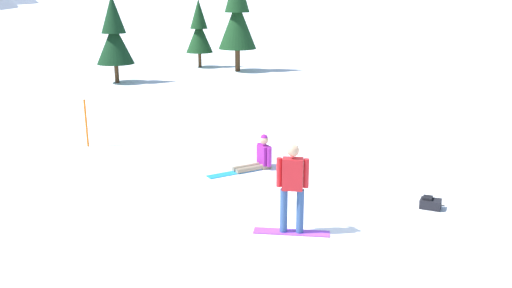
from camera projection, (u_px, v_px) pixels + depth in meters
ground_plane at (335, 209)px, 11.89m from camera, size 800.00×800.00×0.00m
snowboarder_foreground at (292, 187)px, 10.46m from camera, size 1.41×1.09×1.83m
snowboarder_midground at (258, 157)px, 14.51m from camera, size 1.83×0.63×0.94m
backpack_black at (430, 203)px, 11.91m from camera, size 0.52×0.55×0.27m
trail_marker_pole at (86, 123)px, 16.48m from camera, size 0.06×0.06×1.47m
pine_tree_slender at (199, 30)px, 33.34m from camera, size 1.67×1.67×4.18m
pine_tree_broad at (114, 35)px, 27.57m from camera, size 1.92×1.92×4.48m
pine_tree_short at (237, 15)px, 31.40m from camera, size 2.24×2.24×6.02m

